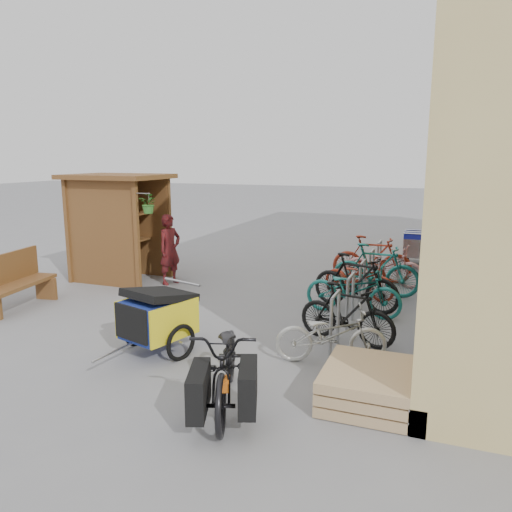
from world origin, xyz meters
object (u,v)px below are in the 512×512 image
(kiosk, at_px, (115,212))
(bike_6, at_px, (384,265))
(bike_7, at_px, (372,259))
(bike_1, at_px, (347,314))
(bike_5, at_px, (375,270))
(person_kiosk, at_px, (170,249))
(bike_4, at_px, (359,278))
(cargo_bike, at_px, (227,365))
(bench, at_px, (15,280))
(shopping_carts, at_px, (415,244))
(bike_2, at_px, (353,290))
(child_trailer, at_px, (157,315))
(bike_3, at_px, (356,282))
(pallet_stack, at_px, (368,385))
(bike_0, at_px, (331,335))

(kiosk, distance_m, bike_6, 6.10)
(kiosk, xyz_separation_m, bike_7, (5.48, 1.85, -1.03))
(bike_1, height_order, bike_6, bike_1)
(bike_5, relative_size, bike_7, 1.01)
(person_kiosk, relative_size, bike_4, 1.01)
(cargo_bike, bearing_deg, bench, 139.24)
(bike_4, bearing_deg, bike_5, -23.06)
(kiosk, relative_size, bench, 1.47)
(bike_6, bearing_deg, bench, 129.91)
(kiosk, height_order, shopping_carts, kiosk)
(bike_1, height_order, bike_4, bike_1)
(kiosk, height_order, bike_5, kiosk)
(person_kiosk, xyz_separation_m, bike_2, (4.19, -0.79, -0.32))
(bike_5, bearing_deg, cargo_bike, 171.73)
(child_trailer, xyz_separation_m, bike_3, (2.30, 3.08, -0.03))
(pallet_stack, height_order, bike_2, bike_2)
(bike_1, distance_m, bike_2, 1.42)
(person_kiosk, distance_m, bike_3, 4.20)
(bike_4, distance_m, bike_7, 1.41)
(shopping_carts, height_order, person_kiosk, person_kiosk)
(person_kiosk, distance_m, bike_2, 4.28)
(person_kiosk, distance_m, bike_0, 5.24)
(bike_5, distance_m, bike_7, 1.12)
(bike_3, bearing_deg, kiosk, 103.11)
(child_trailer, height_order, bike_5, bike_5)
(bike_0, bearing_deg, bike_1, -22.25)
(shopping_carts, bearing_deg, child_trailer, -112.27)
(kiosk, height_order, bike_2, kiosk)
(person_kiosk, relative_size, bike_1, 1.01)
(bike_0, distance_m, bike_2, 2.20)
(kiosk, distance_m, bike_4, 5.57)
(kiosk, distance_m, cargo_bike, 6.71)
(bike_0, bearing_deg, kiosk, 44.90)
(shopping_carts, height_order, bike_1, shopping_carts)
(kiosk, height_order, pallet_stack, kiosk)
(child_trailer, distance_m, bike_5, 4.87)
(bike_4, bearing_deg, bike_1, -155.51)
(cargo_bike, xyz_separation_m, bike_7, (0.67, 6.41, 0.02))
(bench, bearing_deg, bike_0, -12.29)
(cargo_bike, xyz_separation_m, bike_4, (0.62, 5.01, -0.10))
(bike_0, distance_m, bike_4, 3.36)
(bench, height_order, bike_5, bike_5)
(shopping_carts, bearing_deg, cargo_bike, -99.64)
(cargo_bike, height_order, person_kiosk, person_kiosk)
(bench, height_order, cargo_bike, bench)
(bike_7, bearing_deg, bike_4, 175.21)
(bike_0, bearing_deg, bike_2, -15.26)
(cargo_bike, xyz_separation_m, bike_2, (0.71, 3.85, -0.05))
(bike_2, relative_size, bike_5, 0.98)
(bike_1, bearing_deg, child_trailer, 130.77)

